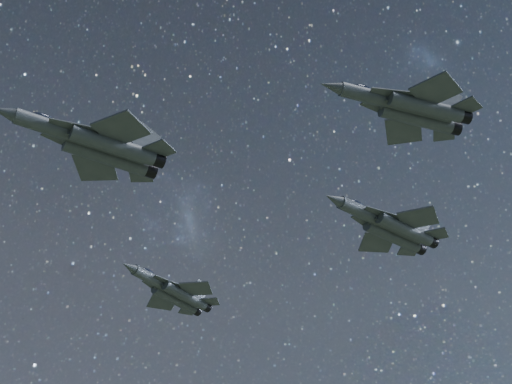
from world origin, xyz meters
TOP-DOWN VIEW (x-y plane):
  - jet_lead at (-16.59, 2.77)m, footprint 19.25×13.47m
  - jet_left at (4.83, 22.53)m, footprint 16.05×10.87m
  - jet_right at (6.57, -19.81)m, footprint 16.81×11.36m
  - jet_slot at (16.89, -5.96)m, footprint 17.05×12.13m

SIDE VIEW (x-z plane):
  - jet_left at x=4.83m, z-range 153.76..157.79m
  - jet_slot at x=16.89m, z-range 153.61..157.95m
  - jet_lead at x=-16.59m, z-range 155.47..160.32m
  - jet_right at x=6.57m, z-range 156.68..160.92m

